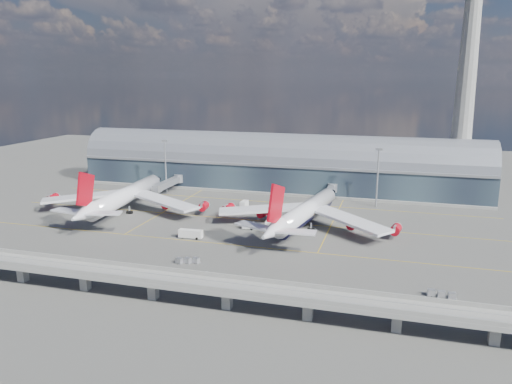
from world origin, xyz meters
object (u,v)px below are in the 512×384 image
(control_tower, at_px, (466,85))
(service_truck_2, at_px, (191,234))
(floodlight_mast_right, at_px, (378,176))
(service_truck_3, at_px, (269,225))
(cargo_train_1, at_px, (199,276))
(service_truck_0, at_px, (102,210))
(cargo_train_0, at_px, (188,261))
(service_truck_4, at_px, (244,204))
(airliner_right, at_px, (304,213))
(service_truck_5, at_px, (152,198))
(airliner_left, at_px, (123,197))
(cargo_train_2, at_px, (441,294))
(service_truck_1, at_px, (248,226))
(floodlight_mast_left, at_px, (166,165))

(control_tower, distance_m, service_truck_2, 140.53)
(floodlight_mast_right, distance_m, service_truck_3, 58.29)
(cargo_train_1, bearing_deg, service_truck_3, 13.58)
(service_truck_0, height_order, service_truck_3, service_truck_0)
(service_truck_3, distance_m, cargo_train_0, 43.83)
(service_truck_4, bearing_deg, airliner_right, -33.69)
(service_truck_5, bearing_deg, service_truck_0, -174.24)
(airliner_left, bearing_deg, service_truck_4, 20.05)
(service_truck_2, bearing_deg, cargo_train_2, -109.97)
(service_truck_2, relative_size, cargo_train_0, 1.12)
(service_truck_1, relative_size, cargo_train_1, 0.67)
(control_tower, bearing_deg, service_truck_5, -161.33)
(service_truck_2, distance_m, cargo_train_2, 85.38)
(service_truck_2, distance_m, service_truck_4, 45.09)
(service_truck_3, height_order, cargo_train_1, service_truck_3)
(airliner_left, height_order, service_truck_5, airliner_left)
(service_truck_4, bearing_deg, service_truck_0, -152.32)
(floodlight_mast_left, relative_size, service_truck_5, 4.71)
(cargo_train_2, bearing_deg, airliner_right, 37.32)
(floodlight_mast_left, xyz_separation_m, service_truck_5, (0.93, -17.30, -12.37))
(cargo_train_2, bearing_deg, airliner_left, 62.06)
(airliner_right, distance_m, service_truck_0, 84.34)
(floodlight_mast_right, bearing_deg, service_truck_3, -130.03)
(service_truck_4, xyz_separation_m, cargo_train_0, (3.08, -67.22, -0.63))
(service_truck_5, bearing_deg, control_tower, -45.68)
(control_tower, xyz_separation_m, floodlight_mast_left, (-135.00, -28.00, -38.00))
(floodlight_mast_right, bearing_deg, airliner_right, -121.08)
(airliner_right, distance_m, cargo_train_2, 66.61)
(airliner_left, xyz_separation_m, service_truck_4, (46.26, 20.67, -5.09))
(floodlight_mast_right, xyz_separation_m, service_truck_3, (-36.67, -43.66, -12.11))
(service_truck_2, height_order, cargo_train_2, service_truck_2)
(floodlight_mast_right, height_order, service_truck_4, floodlight_mast_right)
(floodlight_mast_left, xyz_separation_m, floodlight_mast_right, (100.00, 0.00, 0.00))
(service_truck_0, xyz_separation_m, service_truck_3, (71.64, -0.83, -0.03))
(airliner_left, relative_size, service_truck_1, 16.02)
(service_truck_1, height_order, cargo_train_0, service_truck_1)
(floodlight_mast_left, xyz_separation_m, service_truck_2, (39.75, -62.40, -12.04))
(cargo_train_1, bearing_deg, cargo_train_0, 59.65)
(cargo_train_0, bearing_deg, service_truck_2, 38.92)
(service_truck_0, distance_m, service_truck_2, 51.90)
(service_truck_3, distance_m, cargo_train_1, 51.60)
(floodlight_mast_right, bearing_deg, service_truck_4, -162.09)
(airliner_right, xyz_separation_m, service_truck_5, (-74.94, 22.73, -4.74))
(control_tower, height_order, airliner_right, control_tower)
(service_truck_3, bearing_deg, service_truck_0, 174.36)
(control_tower, xyz_separation_m, service_truck_2, (-95.25, -90.40, -50.04))
(floodlight_mast_left, relative_size, service_truck_1, 5.43)
(service_truck_4, bearing_deg, cargo_train_1, -79.45)
(service_truck_0, bearing_deg, floodlight_mast_right, 2.75)
(airliner_right, xyz_separation_m, service_truck_3, (-12.54, -3.63, -4.48))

